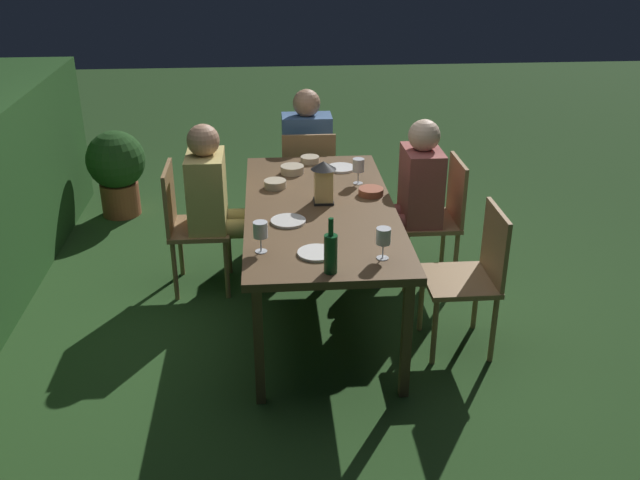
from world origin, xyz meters
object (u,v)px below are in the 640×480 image
at_px(chair_side_left_a, 472,272).
at_px(plate_a, 288,221).
at_px(chair_side_left_b, 438,214).
at_px(green_bottle_on_table, 331,252).
at_px(plate_c, 341,168).
at_px(wine_glass_b, 383,238).
at_px(person_in_mustard, 217,200).
at_px(bowl_salad, 275,184).
at_px(wine_glass_a, 358,166).
at_px(bowl_olives, 292,169).
at_px(dining_table, 320,215).
at_px(potted_plant_by_hedge, 117,168).
at_px(lantern_centerpiece, 323,180).
at_px(chair_side_right_b, 189,222).
at_px(bowl_dip, 310,159).
at_px(plate_b, 317,253).
at_px(bowl_bread, 371,191).
at_px(person_in_rust, 411,194).
at_px(person_in_blue, 307,152).
at_px(wine_glass_c, 260,231).
at_px(chair_head_far, 308,178).

distance_m(chair_side_left_a, plate_a, 1.10).
relative_size(chair_side_left_b, green_bottle_on_table, 3.00).
relative_size(chair_side_left_a, plate_c, 4.29).
distance_m(chair_side_left_b, wine_glass_b, 1.34).
bearing_deg(person_in_mustard, plate_c, -74.00).
distance_m(green_bottle_on_table, bowl_salad, 1.22).
height_order(chair_side_left_b, wine_glass_a, wine_glass_a).
xyz_separation_m(wine_glass_b, bowl_olives, (1.33, 0.41, -0.09)).
height_order(dining_table, potted_plant_by_hedge, dining_table).
distance_m(lantern_centerpiece, bowl_olives, 0.58).
height_order(chair_side_left_a, potted_plant_by_hedge, chair_side_left_a).
xyz_separation_m(chair_side_right_b, person_in_mustard, (-0.00, -0.20, 0.15)).
distance_m(chair_side_right_b, bowl_dip, 0.97).
bearing_deg(plate_b, chair_side_right_b, 35.71).
relative_size(lantern_centerpiece, plate_b, 1.32).
bearing_deg(plate_b, wine_glass_a, -18.63).
bearing_deg(bowl_bread, chair_side_left_a, -139.51).
relative_size(person_in_rust, chair_side_left_a, 1.32).
relative_size(person_in_mustard, wine_glass_b, 6.80).
xyz_separation_m(chair_side_left_a, person_in_blue, (1.83, 0.84, 0.15)).
distance_m(person_in_rust, person_in_mustard, 1.30).
height_order(chair_side_right_b, potted_plant_by_hedge, chair_side_right_b).
xyz_separation_m(wine_glass_b, wine_glass_c, (0.13, 0.62, 0.00)).
relative_size(plate_c, bowl_salad, 1.42).
bearing_deg(chair_side_left_a, plate_c, 30.37).
distance_m(person_in_mustard, bowl_olives, 0.55).
distance_m(plate_a, plate_b, 0.45).
bearing_deg(dining_table, plate_a, 137.91).
bearing_deg(wine_glass_c, lantern_centerpiece, -29.97).
height_order(person_in_rust, plate_b, person_in_rust).
relative_size(person_in_mustard, plate_c, 5.67).
distance_m(wine_glass_c, plate_a, 0.42).
bearing_deg(green_bottle_on_table, person_in_mustard, 26.34).
relative_size(dining_table, wine_glass_b, 11.30).
height_order(person_in_mustard, wine_glass_a, person_in_mustard).
bearing_deg(chair_side_left_b, plate_c, 69.43).
xyz_separation_m(person_in_rust, bowl_bread, (-0.26, 0.31, 0.13)).
bearing_deg(lantern_centerpiece, bowl_olives, 17.16).
bearing_deg(plate_c, chair_side_left_a, -149.63).
bearing_deg(bowl_dip, lantern_centerpiece, -177.42).
height_order(plate_b, bowl_salad, bowl_salad).
bearing_deg(lantern_centerpiece, wine_glass_a, -38.90).
distance_m(chair_side_right_b, person_in_mustard, 0.25).
bearing_deg(person_in_blue, plate_c, -164.78).
height_order(chair_head_far, plate_b, chair_head_far).
relative_size(wine_glass_c, potted_plant_by_hedge, 0.23).
bearing_deg(chair_side_left_b, chair_head_far, 47.48).
xyz_separation_m(person_in_mustard, wine_glass_b, (-1.15, -0.92, 0.22)).
bearing_deg(bowl_olives, plate_b, -176.61).
height_order(plate_a, plate_b, same).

